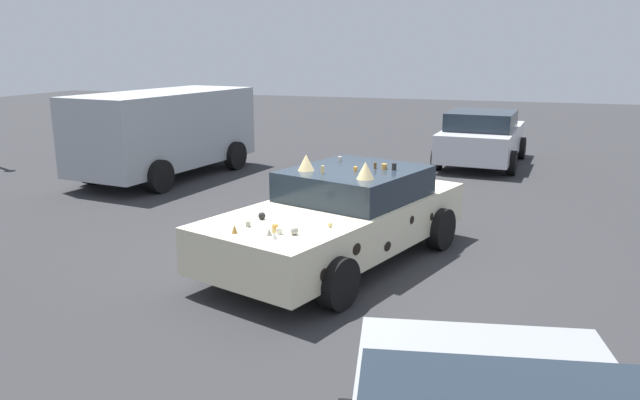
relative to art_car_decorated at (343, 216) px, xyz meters
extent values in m
plane|color=#2D2D30|center=(-0.07, 0.02, -0.68)|extent=(60.00, 60.00, 0.00)
cube|color=beige|center=(-0.07, 0.02, -0.09)|extent=(4.83, 3.10, 0.61)
cube|color=#1E2833|center=(0.30, -0.09, 0.43)|extent=(2.32, 2.18, 0.43)
cylinder|color=black|center=(-1.68, -0.45, -0.35)|extent=(0.68, 0.41, 0.65)
cylinder|color=black|center=(-1.12, 1.34, -0.35)|extent=(0.68, 0.41, 0.65)
cylinder|color=black|center=(0.97, -1.29, -0.35)|extent=(0.68, 0.41, 0.65)
cylinder|color=black|center=(1.54, 0.49, -0.35)|extent=(0.68, 0.41, 0.65)
ellipsoid|color=black|center=(-0.55, -0.79, -0.22)|extent=(0.17, 0.07, 0.13)
ellipsoid|color=black|center=(-1.93, -0.35, -0.17)|extent=(0.15, 0.06, 0.16)
ellipsoid|color=black|center=(0.95, -1.26, -0.14)|extent=(0.15, 0.06, 0.09)
ellipsoid|color=black|center=(-1.27, -0.56, -0.05)|extent=(0.17, 0.07, 0.15)
ellipsoid|color=black|center=(0.70, -1.19, -0.10)|extent=(0.10, 0.05, 0.12)
ellipsoid|color=black|center=(0.85, 0.69, -0.15)|extent=(0.16, 0.07, 0.13)
ellipsoid|color=black|center=(0.10, -0.99, 0.00)|extent=(0.12, 0.06, 0.12)
cone|color=tan|center=(-1.75, 0.34, 0.27)|extent=(0.07, 0.07, 0.12)
sphere|color=orange|center=(-1.66, 0.36, 0.26)|extent=(0.09, 0.09, 0.09)
sphere|color=black|center=(-1.25, 0.72, 0.26)|extent=(0.09, 0.09, 0.09)
cylinder|color=silver|center=(-1.77, 0.26, 0.25)|extent=(0.08, 0.08, 0.08)
cone|color=#A87A38|center=(-1.91, 0.78, 0.27)|extent=(0.10, 0.10, 0.11)
cone|color=silver|center=(-1.98, 0.24, 0.26)|extent=(0.12, 0.12, 0.09)
cone|color=gray|center=(-1.87, 0.35, 0.26)|extent=(0.10, 0.10, 0.09)
sphere|color=tan|center=(-1.30, -0.22, 0.24)|extent=(0.06, 0.06, 0.06)
cylinder|color=gray|center=(-1.61, 0.74, 0.25)|extent=(0.08, 0.08, 0.07)
sphere|color=gray|center=(-1.73, 0.08, 0.26)|extent=(0.10, 0.10, 0.10)
cylinder|color=#51381E|center=(0.41, -0.37, 0.69)|extent=(0.05, 0.05, 0.09)
cylinder|color=tan|center=(-0.18, 0.25, 0.70)|extent=(0.05, 0.05, 0.11)
cylinder|color=gray|center=(0.85, 0.31, 0.68)|extent=(0.08, 0.08, 0.07)
cylinder|color=black|center=(0.39, -0.65, 0.69)|extent=(0.09, 0.09, 0.10)
cylinder|color=#A87A38|center=(0.41, -0.50, 0.68)|extent=(0.09, 0.09, 0.08)
cylinder|color=orange|center=(0.15, -0.14, 0.67)|extent=(0.06, 0.06, 0.06)
cone|color=#D8BC7F|center=(-0.35, -0.42, 0.76)|extent=(0.24, 0.24, 0.23)
cone|color=#D8BC7F|center=(-0.05, 0.54, 0.76)|extent=(0.24, 0.24, 0.23)
cube|color=#9EA3A8|center=(4.47, 5.77, 0.50)|extent=(5.07, 2.55, 1.74)
cube|color=#1E2833|center=(6.15, 5.55, 0.85)|extent=(0.34, 1.70, 0.62)
cylinder|color=black|center=(6.04, 6.56, -0.32)|extent=(0.75, 0.33, 0.72)
cylinder|color=black|center=(5.78, 4.60, -0.32)|extent=(0.75, 0.33, 0.72)
cylinder|color=black|center=(3.15, 6.94, -0.32)|extent=(0.75, 0.33, 0.72)
cylinder|color=black|center=(2.89, 4.97, -0.32)|extent=(0.75, 0.33, 0.72)
cube|color=silver|center=(8.62, -1.34, -0.06)|extent=(4.16, 2.09, 0.72)
cube|color=#1E2833|center=(8.30, -1.32, 0.53)|extent=(2.03, 1.79, 0.46)
cylinder|color=black|center=(9.93, -0.52, -0.37)|extent=(0.62, 0.27, 0.61)
cylinder|color=black|center=(9.80, -2.35, -0.37)|extent=(0.62, 0.27, 0.61)
cylinder|color=black|center=(7.44, -0.33, -0.37)|extent=(0.62, 0.27, 0.61)
cylinder|color=black|center=(7.30, -2.16, -0.37)|extent=(0.62, 0.27, 0.61)
camera|label=1|loc=(-8.17, -2.41, 2.35)|focal=34.21mm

